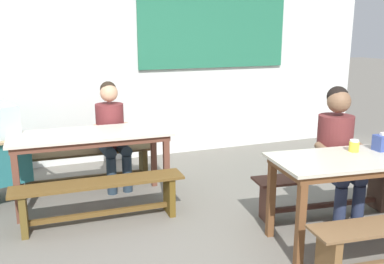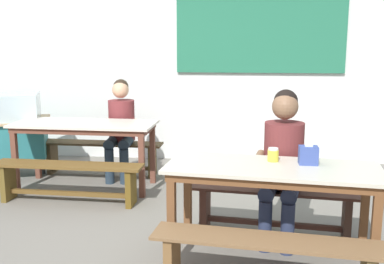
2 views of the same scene
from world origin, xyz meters
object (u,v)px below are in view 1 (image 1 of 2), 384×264
Objects in this scene: condiment_jar at (354,146)px; bench_far_back at (88,162)px; bench_near_back at (325,188)px; person_center_facing at (112,128)px; dining_table_near at (363,166)px; person_right_near_table at (338,146)px; tissue_box at (382,143)px; dining_table_far at (91,140)px; bench_far_front at (100,195)px.

bench_far_back is at bearing 134.07° from condiment_jar.
bench_near_back is (2.08, -1.70, -0.01)m from bench_far_back.
dining_table_near is at bearing -51.28° from person_center_facing.
person_right_near_table reaches higher than person_center_facing.
person_right_near_table is 7.98× the size of tissue_box.
bench_near_back is 1.16× the size of person_right_near_table.
condiment_jar is at bearing -45.93° from bench_far_back.
person_right_near_table is (2.13, -1.76, 0.45)m from bench_far_back.
person_center_facing is (-1.79, 1.62, 0.41)m from bench_near_back.
bench_near_back is at bearing -28.95° from dining_table_far.
condiment_jar is at bearing -107.72° from person_right_near_table.
person_right_near_table is at bearing -42.44° from person_center_facing.
bench_far_back is at bearing 164.62° from person_center_facing.
bench_far_back is at bearing 132.02° from dining_table_near.
dining_table_far is 1.10× the size of bench_near_back.
person_center_facing is at bearing 128.72° from dining_table_near.
tissue_box is (2.30, -1.61, 0.15)m from dining_table_far.
dining_table_far is 0.68m from bench_far_back.
dining_table_far is at bearing 142.76° from condiment_jar.
bench_far_front is at bearing 150.59° from dining_table_near.
dining_table_near is at bearing -163.25° from tissue_box.
tissue_box is (2.00, -2.07, 0.15)m from person_center_facing.
dining_table_far reaches higher than bench_far_front.
bench_far_back is at bearing 88.21° from bench_far_front.
bench_far_back is 9.78× the size of tissue_box.
person_center_facing is at bearing -15.38° from bench_far_back.
bench_near_back is 9.23× the size of tissue_box.
person_right_near_table is (2.16, -0.69, 0.44)m from bench_far_front.
tissue_box reaches higher than bench_far_back.
condiment_jar is (2.03, -2.09, 0.54)m from bench_far_back.
bench_far_back and bench_far_front have the same top height.
person_right_near_table is 1.05× the size of person_center_facing.
person_center_facing reaches higher than bench_near_back.
tissue_box reaches higher than bench_far_front.
tissue_box reaches higher than dining_table_far.
dining_table_near is (2.03, -1.69, -0.00)m from dining_table_far.
person_center_facing is 11.67× the size of condiment_jar.
dining_table_far is 0.67m from bench_far_front.
dining_table_near reaches higher than bench_far_front.
dining_table_near is 1.10× the size of bench_near_back.
person_right_near_table reaches higher than bench_far_front.
condiment_jar is at bearing -26.18° from bench_far_front.
bench_near_back is at bearing 83.33° from dining_table_near.
person_right_near_table reaches higher than bench_near_back.
person_right_near_table is at bearing -39.65° from bench_far_back.
person_center_facing is at bearing 130.83° from condiment_jar.
condiment_jar is (-0.10, -0.33, 0.09)m from person_right_near_table.
tissue_box is at bearing -13.14° from condiment_jar.
bench_far_back is 1.23× the size of person_right_near_table.
bench_far_front is 2.20m from bench_near_back.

